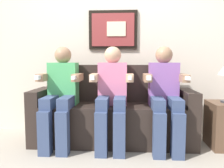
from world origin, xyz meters
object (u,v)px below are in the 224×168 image
object	(u,v)px
person_in_middle	(112,92)
person_on_left	(61,92)
person_on_right	(165,93)
couch	(113,115)

from	to	relation	value
person_in_middle	person_on_left	bearing A→B (deg)	180.00
person_on_left	person_on_right	world-z (taller)	same
person_on_right	person_in_middle	bearing A→B (deg)	180.00
couch	person_on_left	bearing A→B (deg)	-163.65
person_in_middle	person_on_right	bearing A→B (deg)	0.00
person_on_left	person_in_middle	size ratio (longest dim) A/B	1.00
couch	person_in_middle	distance (m)	0.34
person_in_middle	couch	bearing A→B (deg)	89.98
person_on_left	person_on_right	xyz separation A→B (m)	(1.14, 0.00, 0.00)
couch	person_in_middle	size ratio (longest dim) A/B	1.66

